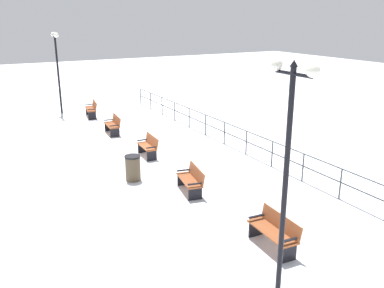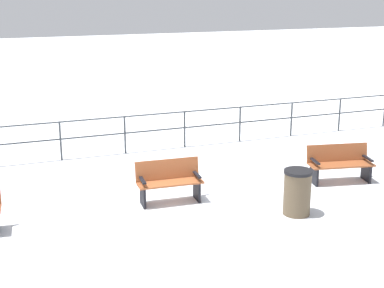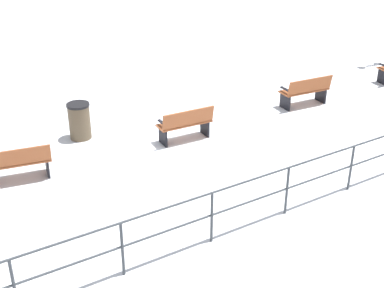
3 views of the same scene
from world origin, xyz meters
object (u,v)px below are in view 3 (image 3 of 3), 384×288
at_px(bench_third, 186,124).
at_px(bench_fourth, 15,163).
at_px(trash_bin, 79,121).
at_px(bench_second, 306,91).

height_order(bench_third, bench_fourth, bench_third).
bearing_deg(trash_bin, bench_second, -102.12).
xyz_separation_m(bench_second, trash_bin, (1.34, 6.26, -0.00)).
bearing_deg(bench_second, bench_fourth, 95.18).
distance_m(bench_third, bench_fourth, 4.10).
relative_size(bench_second, bench_third, 1.07).
bearing_deg(trash_bin, bench_fourth, 124.66).
relative_size(bench_third, trash_bin, 1.52).
bearing_deg(bench_third, trash_bin, 58.40).
bearing_deg(bench_second, trash_bin, 83.12).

